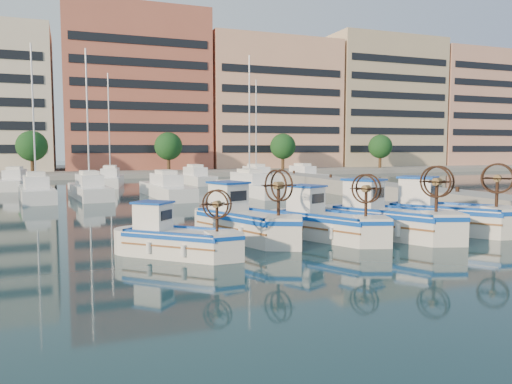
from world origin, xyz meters
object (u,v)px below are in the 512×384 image
fishing_boat_b (245,220)px  fishing_boat_a (175,237)px  fishing_boat_c (325,221)px  fishing_boat_e (443,213)px  fishing_boat_d (387,217)px

fishing_boat_b → fishing_boat_a: bearing=-167.0°
fishing_boat_c → fishing_boat_e: 6.01m
fishing_boat_b → fishing_boat_d: size_ratio=0.96×
fishing_boat_c → fishing_boat_d: (2.80, -0.48, 0.09)m
fishing_boat_b → fishing_boat_e: bearing=-28.5°
fishing_boat_b → fishing_boat_c: bearing=-38.0°
fishing_boat_c → fishing_boat_e: size_ratio=0.91×
fishing_boat_a → fishing_boat_c: size_ratio=0.81×
fishing_boat_a → fishing_boat_c: fishing_boat_c is taller
fishing_boat_c → fishing_boat_e: (6.00, -0.33, 0.10)m
fishing_boat_a → fishing_boat_e: 12.75m
fishing_boat_a → fishing_boat_c: 6.82m
fishing_boat_b → fishing_boat_c: (3.28, -1.08, -0.05)m
fishing_boat_b → fishing_boat_d: 6.28m
fishing_boat_a → fishing_boat_e: (12.72, 0.81, 0.21)m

